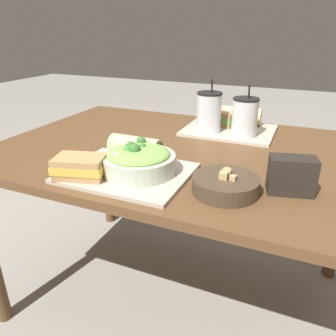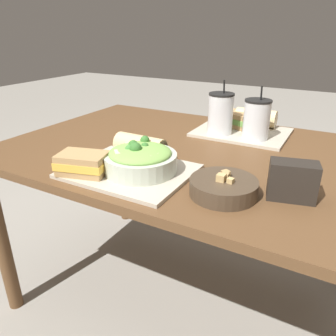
{
  "view_description": "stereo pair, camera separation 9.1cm",
  "coord_description": "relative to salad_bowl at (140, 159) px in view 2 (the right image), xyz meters",
  "views": [
    {
      "loc": [
        0.42,
        -1.11,
        1.17
      ],
      "look_at": [
        0.07,
        -0.29,
        0.78
      ],
      "focal_mm": 35.0,
      "sensor_mm": 36.0,
      "label": 1
    },
    {
      "loc": [
        0.5,
        -1.07,
        1.17
      ],
      "look_at": [
        0.07,
        -0.29,
        0.78
      ],
      "focal_mm": 35.0,
      "sensor_mm": 36.0,
      "label": 2
    }
  ],
  "objects": [
    {
      "name": "ground_plane",
      "position": [
        0.03,
        0.29,
        -0.79
      ],
      "size": [
        12.0,
        12.0,
        0.0
      ],
      "primitive_type": "plane",
      "color": "gray"
    },
    {
      "name": "dining_table",
      "position": [
        0.03,
        0.29,
        -0.14
      ],
      "size": [
        1.42,
        0.97,
        0.74
      ],
      "color": "brown",
      "rests_on": "ground_plane"
    },
    {
      "name": "tray_near",
      "position": [
        -0.04,
        -0.01,
        -0.05
      ],
      "size": [
        0.38,
        0.3,
        0.01
      ],
      "color": "#BCB29E",
      "rests_on": "dining_table"
    },
    {
      "name": "tray_far",
      "position": [
        0.15,
        0.57,
        -0.05
      ],
      "size": [
        0.38,
        0.3,
        0.01
      ],
      "color": "#BCB29E",
      "rests_on": "dining_table"
    },
    {
      "name": "salad_bowl",
      "position": [
        0.0,
        0.0,
        0.0
      ],
      "size": [
        0.23,
        0.23,
        0.1
      ],
      "color": "beige",
      "rests_on": "tray_near"
    },
    {
      "name": "soup_bowl",
      "position": [
        0.28,
        -0.0,
        -0.03
      ],
      "size": [
        0.19,
        0.19,
        0.07
      ],
      "color": "#473828",
      "rests_on": "dining_table"
    },
    {
      "name": "sandwich_near",
      "position": [
        -0.14,
        -0.1,
        -0.01
      ],
      "size": [
        0.17,
        0.14,
        0.06
      ],
      "rotation": [
        0.0,
        0.0,
        0.27
      ],
      "color": "tan",
      "rests_on": "tray_near"
    },
    {
      "name": "baguette_near",
      "position": [
        -0.06,
        0.1,
        -0.0
      ],
      "size": [
        0.18,
        0.08,
        0.08
      ],
      "rotation": [
        0.0,
        0.0,
        1.55
      ],
      "color": "#DBBC84",
      "rests_on": "tray_near"
    },
    {
      "name": "sandwich_far",
      "position": [
        0.1,
        0.64,
        -0.01
      ],
      "size": [
        0.19,
        0.16,
        0.06
      ],
      "rotation": [
        0.0,
        0.0,
        -0.4
      ],
      "color": "tan",
      "rests_on": "tray_far"
    },
    {
      "name": "baguette_far",
      "position": [
        0.18,
        0.68,
        -0.0
      ],
      "size": [
        0.18,
        0.08,
        0.08
      ],
      "rotation": [
        0.0,
        0.0,
        1.59
      ],
      "color": "#DBBC84",
      "rests_on": "tray_far"
    },
    {
      "name": "drink_cup_dark",
      "position": [
        0.07,
        0.5,
        0.04
      ],
      "size": [
        0.11,
        0.11,
        0.22
      ],
      "color": "silver",
      "rests_on": "tray_far"
    },
    {
      "name": "drink_cup_red",
      "position": [
        0.23,
        0.5,
        0.03
      ],
      "size": [
        0.11,
        0.11,
        0.21
      ],
      "color": "silver",
      "rests_on": "tray_far"
    },
    {
      "name": "chip_bag",
      "position": [
        0.44,
        0.06,
        0.0
      ],
      "size": [
        0.14,
        0.09,
        0.11
      ],
      "rotation": [
        0.0,
        0.0,
        0.24
      ],
      "color": "#28231E",
      "rests_on": "dining_table"
    }
  ]
}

